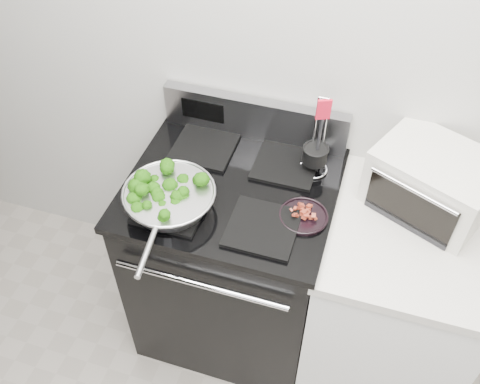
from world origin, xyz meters
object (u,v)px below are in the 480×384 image
at_px(bacon_plate, 304,214).
at_px(toaster_oven, 433,181).
at_px(utensil_holder, 315,158).
at_px(gas_range, 233,258).
at_px(skillet, 169,198).

bearing_deg(bacon_plate, toaster_oven, 29.04).
bearing_deg(utensil_holder, gas_range, -170.46).
relative_size(gas_range, toaster_oven, 2.28).
relative_size(bacon_plate, toaster_oven, 0.36).
bearing_deg(toaster_oven, skillet, -135.03).
height_order(gas_range, utensil_holder, utensil_holder).
relative_size(gas_range, utensil_holder, 3.29).
relative_size(skillet, toaster_oven, 1.07).
xyz_separation_m(skillet, bacon_plate, (0.47, 0.10, -0.04)).
bearing_deg(bacon_plate, skillet, -168.04).
distance_m(skillet, bacon_plate, 0.48).
distance_m(bacon_plate, toaster_oven, 0.48).
bearing_deg(toaster_oven, utensil_holder, -158.17).
height_order(utensil_holder, toaster_oven, utensil_holder).
distance_m(bacon_plate, utensil_holder, 0.25).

